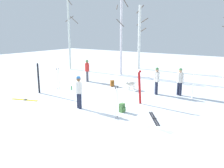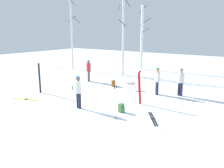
{
  "view_description": "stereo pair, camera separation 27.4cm",
  "coord_description": "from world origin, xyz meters",
  "px_view_note": "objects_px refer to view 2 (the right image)",
  "views": [
    {
      "loc": [
        7.55,
        -9.04,
        3.95
      ],
      "look_at": [
        0.3,
        1.57,
        1.0
      ],
      "focal_mm": 37.52,
      "sensor_mm": 36.0,
      "label": 1
    },
    {
      "loc": [
        7.77,
        -8.88,
        3.95
      ],
      "look_at": [
        0.3,
        1.57,
        1.0
      ],
      "focal_mm": 37.52,
      "sensor_mm": 36.0,
      "label": 2
    }
  ],
  "objects_px": {
    "ski_pair_lying_0": "(153,119)",
    "birch_tree_0": "(72,30)",
    "ski_pair_planted_0": "(140,88)",
    "ski_poles_1": "(115,102)",
    "dog": "(131,84)",
    "backpack_1": "(121,108)",
    "person_0": "(181,80)",
    "person_1": "(78,90)",
    "ski_pair_planted_1": "(194,83)",
    "person_2": "(89,69)",
    "backpack_0": "(113,83)",
    "ski_pair_planted_2": "(40,78)",
    "birch_tree_2": "(123,30)",
    "ski_pair_lying_1": "(26,99)",
    "water_bottle_0": "(72,88)",
    "birch_tree_1": "(142,37)",
    "ski_poles_0": "(59,78)",
    "person_3": "(157,79)"
  },
  "relations": [
    {
      "from": "backpack_1",
      "to": "backpack_0",
      "type": "bearing_deg",
      "value": 129.41
    },
    {
      "from": "ski_poles_1",
      "to": "backpack_0",
      "type": "xyz_separation_m",
      "value": [
        -3.77,
        5.17,
        -0.6
      ]
    },
    {
      "from": "ski_pair_lying_0",
      "to": "birch_tree_0",
      "type": "xyz_separation_m",
      "value": [
        -13.09,
        8.07,
        3.95
      ]
    },
    {
      "from": "person_1",
      "to": "birch_tree_2",
      "type": "xyz_separation_m",
      "value": [
        -3.31,
        9.28,
        2.99
      ]
    },
    {
      "from": "person_2",
      "to": "birch_tree_1",
      "type": "relative_size",
      "value": 0.26
    },
    {
      "from": "ski_pair_planted_0",
      "to": "ski_poles_1",
      "type": "xyz_separation_m",
      "value": [
        0.21,
        -2.61,
        -0.11
      ]
    },
    {
      "from": "birch_tree_2",
      "to": "person_3",
      "type": "bearing_deg",
      "value": -39.27
    },
    {
      "from": "dog",
      "to": "ski_poles_1",
      "type": "bearing_deg",
      "value": -66.72
    },
    {
      "from": "ski_pair_lying_0",
      "to": "ski_poles_1",
      "type": "height_order",
      "value": "ski_poles_1"
    },
    {
      "from": "ski_pair_planted_2",
      "to": "birch_tree_2",
      "type": "height_order",
      "value": "birch_tree_2"
    },
    {
      "from": "person_1",
      "to": "person_0",
      "type": "bearing_deg",
      "value": 57.44
    },
    {
      "from": "person_0",
      "to": "person_1",
      "type": "relative_size",
      "value": 1.0
    },
    {
      "from": "ski_poles_1",
      "to": "birch_tree_0",
      "type": "relative_size",
      "value": 0.2
    },
    {
      "from": "backpack_1",
      "to": "birch_tree_1",
      "type": "xyz_separation_m",
      "value": [
        -5.7,
        12.46,
        3.12
      ]
    },
    {
      "from": "dog",
      "to": "ski_pair_planted_0",
      "type": "height_order",
      "value": "ski_pair_planted_0"
    },
    {
      "from": "dog",
      "to": "ski_pair_planted_0",
      "type": "distance_m",
      "value": 3.17
    },
    {
      "from": "ski_pair_lying_1",
      "to": "backpack_0",
      "type": "height_order",
      "value": "backpack_0"
    },
    {
      "from": "ski_pair_lying_0",
      "to": "ski_poles_0",
      "type": "relative_size",
      "value": 1.02
    },
    {
      "from": "ski_pair_planted_0",
      "to": "ski_poles_1",
      "type": "distance_m",
      "value": 2.62
    },
    {
      "from": "person_0",
      "to": "backpack_0",
      "type": "distance_m",
      "value": 4.87
    },
    {
      "from": "person_2",
      "to": "backpack_0",
      "type": "bearing_deg",
      "value": -6.13
    },
    {
      "from": "ski_pair_planted_1",
      "to": "ski_poles_1",
      "type": "distance_m",
      "value": 5.68
    },
    {
      "from": "ski_pair_planted_2",
      "to": "ski_poles_1",
      "type": "height_order",
      "value": "ski_pair_planted_2"
    },
    {
      "from": "dog",
      "to": "ski_pair_planted_1",
      "type": "height_order",
      "value": "ski_pair_planted_1"
    },
    {
      "from": "ski_pair_lying_1",
      "to": "ski_poles_1",
      "type": "xyz_separation_m",
      "value": [
        6.05,
        0.52,
        0.81
      ]
    },
    {
      "from": "ski_pair_lying_1",
      "to": "water_bottle_0",
      "type": "xyz_separation_m",
      "value": [
        0.58,
        3.28,
        0.12
      ]
    },
    {
      "from": "birch_tree_1",
      "to": "ski_pair_planted_1",
      "type": "bearing_deg",
      "value": -45.59
    },
    {
      "from": "ski_pair_lying_0",
      "to": "birch_tree_0",
      "type": "distance_m",
      "value": 15.88
    },
    {
      "from": "ski_poles_1",
      "to": "birch_tree_1",
      "type": "height_order",
      "value": "birch_tree_1"
    },
    {
      "from": "birch_tree_0",
      "to": "birch_tree_2",
      "type": "distance_m",
      "value": 5.99
    },
    {
      "from": "birch_tree_2",
      "to": "ski_pair_planted_2",
      "type": "bearing_deg",
      "value": -96.14
    },
    {
      "from": "ski_pair_planted_1",
      "to": "birch_tree_1",
      "type": "xyz_separation_m",
      "value": [
        -7.88,
        8.04,
        2.4
      ]
    },
    {
      "from": "ski_poles_0",
      "to": "birch_tree_1",
      "type": "bearing_deg",
      "value": 88.29
    },
    {
      "from": "person_2",
      "to": "birch_tree_2",
      "type": "distance_m",
      "value": 5.03
    },
    {
      "from": "person_1",
      "to": "birch_tree_2",
      "type": "height_order",
      "value": "birch_tree_2"
    },
    {
      "from": "birch_tree_0",
      "to": "birch_tree_1",
      "type": "bearing_deg",
      "value": 37.03
    },
    {
      "from": "dog",
      "to": "backpack_1",
      "type": "xyz_separation_m",
      "value": [
        1.88,
        -4.11,
        -0.17
      ]
    },
    {
      "from": "ski_pair_planted_0",
      "to": "water_bottle_0",
      "type": "height_order",
      "value": "ski_pair_planted_0"
    },
    {
      "from": "ski_pair_lying_0",
      "to": "backpack_1",
      "type": "bearing_deg",
      "value": -177.37
    },
    {
      "from": "ski_pair_planted_0",
      "to": "birch_tree_0",
      "type": "xyz_separation_m",
      "value": [
        -11.49,
        6.48,
        3.04
      ]
    },
    {
      "from": "person_3",
      "to": "birch_tree_0",
      "type": "xyz_separation_m",
      "value": [
        -11.44,
        4.1,
        2.98
      ]
    },
    {
      "from": "ski_pair_lying_0",
      "to": "birch_tree_0",
      "type": "height_order",
      "value": "birch_tree_0"
    },
    {
      "from": "ski_pair_planted_1",
      "to": "dog",
      "type": "bearing_deg",
      "value": -175.56
    },
    {
      "from": "person_1",
      "to": "birch_tree_0",
      "type": "distance_m",
      "value": 13.22
    },
    {
      "from": "birch_tree_1",
      "to": "birch_tree_2",
      "type": "height_order",
      "value": "birch_tree_2"
    },
    {
      "from": "ski_poles_0",
      "to": "backpack_0",
      "type": "xyz_separation_m",
      "value": [
        2.55,
        2.8,
        -0.57
      ]
    },
    {
      "from": "ski_pair_planted_1",
      "to": "ski_poles_0",
      "type": "height_order",
      "value": "ski_pair_planted_1"
    },
    {
      "from": "person_1",
      "to": "ski_pair_planted_2",
      "type": "height_order",
      "value": "ski_pair_planted_2"
    },
    {
      "from": "person_2",
      "to": "dog",
      "type": "relative_size",
      "value": 2.14
    },
    {
      "from": "person_0",
      "to": "ski_pair_planted_2",
      "type": "relative_size",
      "value": 0.88
    }
  ]
}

